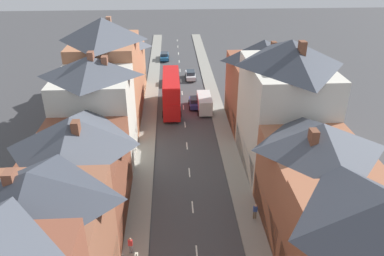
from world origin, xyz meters
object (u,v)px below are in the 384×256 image
object	(u,v)px
delivery_van	(204,103)
car_parked_left_a	(191,75)
double_decker_bus_lead	(171,92)
pedestrian_near_right	(130,245)
pedestrian_mid_left	(255,211)
car_near_blue	(164,56)
car_near_silver	(171,79)
car_parked_left_b	(195,102)

from	to	relation	value
delivery_van	car_parked_left_a	bearing A→B (deg)	95.17
delivery_van	double_decker_bus_lead	bearing A→B (deg)	168.29
delivery_van	pedestrian_near_right	size ratio (longest dim) A/B	3.23
delivery_van	pedestrian_mid_left	world-z (taller)	delivery_van
car_near_blue	delivery_van	distance (m)	27.69
car_near_silver	pedestrian_mid_left	distance (m)	37.70
car_parked_left_a	pedestrian_mid_left	size ratio (longest dim) A/B	2.68
pedestrian_near_right	car_near_silver	bearing A→B (deg)	84.90
car_parked_left_b	pedestrian_mid_left	world-z (taller)	pedestrian_mid_left
car_parked_left_b	pedestrian_near_right	size ratio (longest dim) A/B	2.40
car_near_blue	pedestrian_near_right	xyz separation A→B (m)	(-2.32, -55.20, 0.24)
double_decker_bus_lead	car_parked_left_a	bearing A→B (deg)	74.88
car_near_blue	delivery_van	world-z (taller)	delivery_van
car_near_blue	pedestrian_mid_left	xyz separation A→B (m)	(8.73, -51.59, 0.24)
car_near_blue	car_parked_left_a	distance (m)	13.52
car_near_blue	delivery_van	bearing A→B (deg)	-77.06
car_near_blue	car_parked_left_a	bearing A→B (deg)	-68.75
double_decker_bus_lead	car_near_silver	world-z (taller)	double_decker_bus_lead
double_decker_bus_lead	delivery_van	distance (m)	5.23
delivery_van	pedestrian_mid_left	size ratio (longest dim) A/B	3.23
double_decker_bus_lead	delivery_van	world-z (taller)	double_decker_bus_lead
car_parked_left_b	delivery_van	size ratio (longest dim) A/B	0.74
car_parked_left_b	pedestrian_mid_left	size ratio (longest dim) A/B	2.40
double_decker_bus_lead	pedestrian_mid_left	world-z (taller)	double_decker_bus_lead
car_parked_left_a	pedestrian_mid_left	bearing A→B (deg)	-84.39
pedestrian_near_right	car_parked_left_b	bearing A→B (deg)	76.36
car_near_silver	pedestrian_near_right	world-z (taller)	pedestrian_near_right
car_near_blue	pedestrian_near_right	bearing A→B (deg)	-92.41
car_near_blue	double_decker_bus_lead	bearing A→B (deg)	-87.15
car_parked_left_a	pedestrian_mid_left	world-z (taller)	pedestrian_mid_left
delivery_van	pedestrian_near_right	bearing A→B (deg)	-106.80
delivery_van	pedestrian_near_right	world-z (taller)	delivery_van
car_near_blue	delivery_van	size ratio (longest dim) A/B	0.88
car_near_blue	car_parked_left_a	size ratio (longest dim) A/B	1.06
car_parked_left_a	pedestrian_near_right	distance (m)	43.21
car_parked_left_a	pedestrian_mid_left	distance (m)	39.18
double_decker_bus_lead	delivery_van	bearing A→B (deg)	-11.71
car_near_blue	car_near_silver	xyz separation A→B (m)	(1.30, -14.63, 0.06)
car_parked_left_a	delivery_van	bearing A→B (deg)	-84.83
car_near_blue	delivery_van	xyz separation A→B (m)	(6.20, -26.98, 0.54)
delivery_van	car_near_silver	bearing A→B (deg)	111.65
car_near_silver	pedestrian_near_right	distance (m)	40.73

